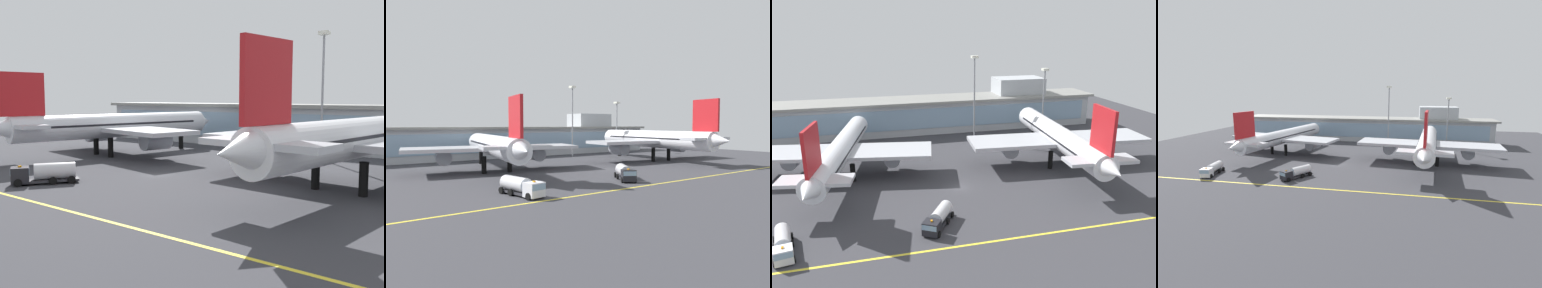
{
  "view_description": "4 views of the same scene",
  "coord_description": "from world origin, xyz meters",
  "views": [
    {
      "loc": [
        47.21,
        -49.89,
        12.05
      ],
      "look_at": [
        -3.18,
        12.68,
        3.61
      ],
      "focal_mm": 41.75,
      "sensor_mm": 36.0,
      "label": 1
    },
    {
      "loc": [
        -55.46,
        -65.0,
        11.06
      ],
      "look_at": [
        0.2,
        11.7,
        5.8
      ],
      "focal_mm": 32.2,
      "sensor_mm": 36.0,
      "label": 2
    },
    {
      "loc": [
        -18.64,
        -72.61,
        32.53
      ],
      "look_at": [
        3.4,
        8.73,
        6.63
      ],
      "focal_mm": 36.27,
      "sensor_mm": 36.0,
      "label": 3
    },
    {
      "loc": [
        21.58,
        -83.6,
        22.93
      ],
      "look_at": [
        3.41,
        2.28,
        6.37
      ],
      "focal_mm": 26.85,
      "sensor_mm": 36.0,
      "label": 4
    }
  ],
  "objects": [
    {
      "name": "ground_plane",
      "position": [
        0.0,
        0.0,
        0.0
      ],
      "size": [
        180.0,
        180.0,
        0.0
      ],
      "primitive_type": "plane",
      "color": "#38383D"
    },
    {
      "name": "taxiway_centreline_stripe",
      "position": [
        0.0,
        -22.0,
        0.01
      ],
      "size": [
        144.0,
        0.5,
        0.01
      ],
      "primitive_type": "cube",
      "color": "yellow",
      "rests_on": "ground"
    },
    {
      "name": "terminal_building",
      "position": [
        2.11,
        47.51,
        5.74
      ],
      "size": [
        114.43,
        14.0,
        15.6
      ],
      "color": "#ADB2B7",
      "rests_on": "ground"
    },
    {
      "name": "airliner_near_left",
      "position": [
        -23.72,
        12.83,
        6.02
      ],
      "size": [
        41.22,
        53.16,
        16.52
      ],
      "rotation": [
        0.0,
        0.0,
        1.39
      ],
      "color": "black",
      "rests_on": "ground"
    },
    {
      "name": "airliner_near_right",
      "position": [
        27.07,
        8.17,
        6.51
      ],
      "size": [
        44.06,
        53.85,
        17.85
      ],
      "rotation": [
        0.0,
        0.0,
        1.48
      ],
      "color": "black",
      "rests_on": "ground"
    },
    {
      "name": "fuel_tanker_truck",
      "position": [
        -7.58,
        -15.13,
        1.51
      ],
      "size": [
        6.78,
        8.99,
        2.9
      ],
      "rotation": [
        0.0,
        0.0,
        4.17
      ],
      "color": "black",
      "rests_on": "ground"
    },
    {
      "name": "baggage_tug_near",
      "position": [
        -31.34,
        -16.92,
        1.51
      ],
      "size": [
        4.29,
        9.33,
        2.9
      ],
      "rotation": [
        0.0,
        0.0,
        4.89
      ],
      "color": "black",
      "rests_on": "ground"
    },
    {
      "name": "apron_light_mast_west",
      "position": [
        12.9,
        32.48,
        15.91
      ],
      "size": [
        1.8,
        1.8,
        24.45
      ],
      "color": "gray",
      "rests_on": "ground"
    },
    {
      "name": "apron_light_mast_centre",
      "position": [
        35.99,
        35.17,
        13.47
      ],
      "size": [
        1.8,
        1.8,
        20.08
      ],
      "color": "gray",
      "rests_on": "ground"
    }
  ]
}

